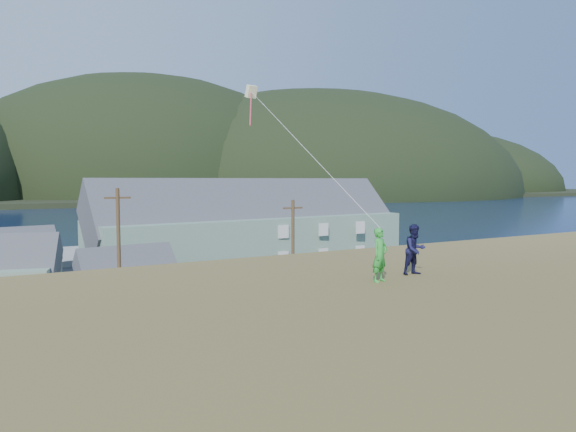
# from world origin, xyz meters

# --- Properties ---
(ground) EXTENTS (900.00, 900.00, 0.00)m
(ground) POSITION_xyz_m (0.00, 0.00, 0.00)
(ground) COLOR #0A1638
(ground) RESTS_ON ground
(grass_strip) EXTENTS (110.00, 8.00, 0.10)m
(grass_strip) POSITION_xyz_m (0.00, -2.00, 0.05)
(grass_strip) COLOR #4C3D19
(grass_strip) RESTS_ON ground
(waterfront_lot) EXTENTS (72.00, 36.00, 0.12)m
(waterfront_lot) POSITION_xyz_m (0.00, 17.00, 0.06)
(waterfront_lot) COLOR #28282B
(waterfront_lot) RESTS_ON ground
(wharf) EXTENTS (26.00, 14.00, 0.90)m
(wharf) POSITION_xyz_m (-6.00, 40.00, 0.45)
(wharf) COLOR gray
(wharf) RESTS_ON ground
(far_shore) EXTENTS (900.00, 320.00, 2.00)m
(far_shore) POSITION_xyz_m (0.00, 330.00, 1.00)
(far_shore) COLOR black
(far_shore) RESTS_ON ground
(far_hills) EXTENTS (760.00, 265.00, 143.00)m
(far_hills) POSITION_xyz_m (35.59, 279.38, 2.00)
(far_hills) COLOR black
(far_hills) RESTS_ON ground
(lodge) EXTENTS (36.92, 13.45, 12.71)m
(lodge) POSITION_xyz_m (17.38, 21.03, 4.88)
(lodge) COLOR gray
(lodge) RESTS_ON waterfront_lot
(shed_white) EXTENTS (8.17, 5.92, 6.06)m
(shed_white) POSITION_xyz_m (1.34, 10.39, 2.34)
(shed_white) COLOR silver
(shed_white) RESTS_ON waterfront_lot
(shed_palegreen_far) EXTENTS (10.78, 7.18, 6.74)m
(shed_palegreen_far) POSITION_xyz_m (-7.60, 26.72, 2.58)
(shed_palegreen_far) COLOR gray
(shed_palegreen_far) RESTS_ON waterfront_lot
(utility_poles) EXTENTS (28.59, 0.24, 9.73)m
(utility_poles) POSITION_xyz_m (-2.31, 1.50, 4.76)
(utility_poles) COLOR #47331E
(utility_poles) RESTS_ON waterfront_lot
(kite_flyer_green) EXTENTS (0.71, 0.57, 1.68)m
(kite_flyer_green) POSITION_xyz_m (3.19, -19.06, 8.04)
(kite_flyer_green) COLOR green
(kite_flyer_green) RESTS_ON hillside
(kite_flyer_navy) EXTENTS (0.84, 0.67, 1.69)m
(kite_flyer_navy) POSITION_xyz_m (4.99, -18.66, 8.04)
(kite_flyer_navy) COLOR #151438
(kite_flyer_navy) RESTS_ON hillside
(kite_rig) EXTENTS (0.89, 4.72, 10.47)m
(kite_rig) POSITION_xyz_m (2.81, -10.48, 14.11)
(kite_rig) COLOR #FCFFC2
(kite_rig) RESTS_ON ground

